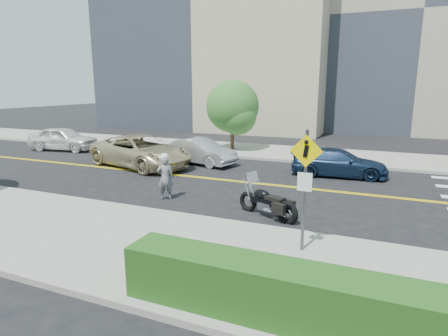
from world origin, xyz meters
TOP-DOWN VIEW (x-y plane):
  - ground_plane at (0.00, 0.00)m, footprint 120.00×120.00m
  - sidewalk_near at (0.00, -7.50)m, footprint 60.00×5.00m
  - sidewalk_far at (0.00, 7.50)m, footprint 60.00×5.00m
  - building_left at (-10.00, 22.00)m, footprint 22.00×14.00m
  - building_mid at (8.00, 26.00)m, footprint 18.00×14.00m
  - hedge at (6.00, -9.30)m, footprint 9.00×0.90m
  - pedestrian_sign at (4.20, -6.31)m, footprint 0.78×0.08m
  - motorcyclist at (-1.45, -3.52)m, footprint 0.72×0.66m
  - motorcycle at (2.59, -3.90)m, footprint 2.37×1.52m
  - suv at (-5.71, 0.98)m, footprint 6.42×4.24m
  - parked_car_white at (-13.43, 3.27)m, footprint 4.73×2.48m
  - parked_car_silver at (-3.17, 2.80)m, footprint 4.38×2.40m
  - parked_car_blue at (4.07, 2.81)m, footprint 4.54×2.25m
  - tree_far_a at (-3.03, 7.15)m, footprint 3.33×3.33m

SIDE VIEW (x-z plane):
  - ground_plane at x=0.00m, z-range 0.00..0.00m
  - sidewalk_near at x=0.00m, z-range 0.00..0.15m
  - sidewalk_far at x=0.00m, z-range 0.00..0.15m
  - parked_car_blue at x=4.07m, z-range 0.00..1.27m
  - hedge at x=6.00m, z-range 0.15..1.15m
  - parked_car_silver at x=-3.17m, z-range 0.00..1.37m
  - motorcycle at x=2.59m, z-range 0.00..1.38m
  - parked_car_white at x=-13.43m, z-range 0.00..1.54m
  - suv at x=-5.71m, z-range 0.00..1.64m
  - motorcyclist at x=-1.45m, z-range 0.00..1.74m
  - pedestrian_sign at x=4.20m, z-range 0.46..3.46m
  - tree_far_a at x=-3.03m, z-range 0.61..5.16m
  - building_mid at x=8.00m, z-range 0.00..20.00m
  - building_left at x=-10.00m, z-range 0.00..25.00m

